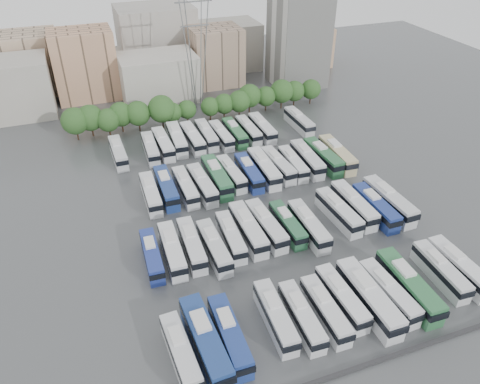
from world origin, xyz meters
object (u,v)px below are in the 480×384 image
object	(u,v)px
bus_r2_s8	(264,168)
bus_r3_s5	(193,138)
bus_r0_s2	(230,335)
bus_r1_s0	(152,256)
bus_r0_s0	(181,352)
electricity_pylon	(195,36)
bus_r0_s8	(369,298)
bus_r1_s1	(172,250)
bus_r3_s6	(207,135)
bus_r1_s4	(231,236)
bus_r1_s13	(389,201)
bus_r2_s10	(293,163)
bus_r2_s3	(185,187)
bus_r1_s5	(248,229)
bus_r1_s3	(214,247)
bus_r0_s6	(325,310)
bus_r2_s2	(166,187)
bus_r1_s7	(287,224)
bus_r2_s13	(337,154)
bus_r2_s4	(202,184)
bus_r2_s11	(307,159)
bus_r0_s1	(205,341)
bus_r2_s6	(231,173)
bus_r1_s12	(375,207)
bus_r0_s4	(275,316)
bus_r1_s10	(339,212)
bus_r2_s9	(278,165)
bus_r0_s5	(301,316)
bus_r0_s10	(408,285)
apartment_tower	(298,38)
bus_r3_s4	(177,139)
bus_r3_s10	(262,128)
bus_r2_s5	(217,177)
bus_r0_s7	(342,298)
bus_r3_s8	(235,132)
bus_r3_s13	(299,121)
bus_r1_s11	(354,205)
bus_r0_s12	(441,271)
bus_r3_s0	(118,152)
bus_r3_s3	(163,144)
bus_r1_s2	(192,245)
bus_r2_s12	(323,156)
bus_r0_s13	(459,267)
bus_r2_s1	(151,193)
bus_r2_s7	(249,172)

from	to	relation	value
bus_r2_s8	bus_r3_s5	distance (m)	20.35
bus_r0_s2	bus_r1_s0	distance (m)	19.63
bus_r0_s0	bus_r1_s0	world-z (taller)	bus_r0_s0
electricity_pylon	bus_r0_s8	xyz separation A→B (m)	(3.00, -74.90, -16.59)
bus_r1_s1	bus_r3_s6	xyz separation A→B (m)	(16.51, 36.48, 0.01)
bus_r1_s4	bus_r1_s0	bearing A→B (deg)	-176.47
bus_r1_s13	bus_r2_s10	xyz separation A→B (m)	(-10.18, 18.43, -0.29)
bus_r1_s4	bus_r2_s3	world-z (taller)	bus_r2_s3
bus_r1_s5	bus_r1_s3	bearing A→B (deg)	-160.73
bus_r0_s6	bus_r2_s2	distance (m)	39.26
bus_r1_s7	bus_r2_s13	world-z (taller)	bus_r2_s13
bus_r2_s4	bus_r2_s11	world-z (taller)	bus_r2_s11
bus_r0_s1	bus_r2_s6	bearing A→B (deg)	64.03
bus_r1_s12	bus_r0_s4	bearing A→B (deg)	-147.57
bus_r1_s10	bus_r3_s6	size ratio (longest dim) A/B	1.02
bus_r2_s9	bus_r0_s8	bearing A→B (deg)	-97.75
bus_r0_s5	bus_r0_s10	xyz separation A→B (m)	(16.57, -0.40, 0.32)
apartment_tower	bus_r2_s10	world-z (taller)	apartment_tower
bus_r3_s4	bus_r2_s8	bearing A→B (deg)	-51.11
bus_r3_s10	bus_r2_s5	bearing A→B (deg)	-134.10
electricity_pylon	bus_r0_s0	bearing A→B (deg)	-107.41
bus_r0_s7	bus_r3_s8	world-z (taller)	bus_r3_s8
bus_r1_s0	bus_r3_s13	world-z (taller)	bus_r3_s13
bus_r1_s5	bus_r1_s11	world-z (taller)	bus_r1_s5
bus_r0_s12	bus_r3_s0	size ratio (longest dim) A/B	0.98
bus_r1_s7	bus_r3_s3	size ratio (longest dim) A/B	0.91
bus_r0_s1	bus_r1_s2	bearing A→B (deg)	77.71
bus_r0_s1	bus_r3_s4	world-z (taller)	bus_r0_s1
bus_r1_s4	bus_r2_s2	size ratio (longest dim) A/B	0.91
electricity_pylon	bus_r3_s4	size ratio (longest dim) A/B	2.67
bus_r0_s4	bus_r2_s12	size ratio (longest dim) A/B	0.90
bus_r1_s1	bus_r3_s0	world-z (taller)	bus_r1_s1
bus_r0_s8	bus_r3_s0	size ratio (longest dim) A/B	1.16
electricity_pylon	bus_r0_s13	bearing A→B (deg)	-75.43
bus_r2_s1	bus_r2_s7	xyz separation A→B (m)	(19.73, 0.81, 0.02)
bus_r0_s1	bus_r0_s10	xyz separation A→B (m)	(29.74, -0.59, -0.05)
bus_r2_s1	bus_r2_s7	bearing A→B (deg)	3.75
bus_r3_s5	bus_r2_s5	bearing A→B (deg)	-91.47
bus_r2_s1	bus_r2_s13	bearing A→B (deg)	2.84
bus_r0_s2	bus_r0_s13	world-z (taller)	bus_r0_s13
electricity_pylon	bus_r1_s2	xyz separation A→B (m)	(-16.80, -55.32, -16.88)
bus_r1_s12	bus_r3_s8	world-z (taller)	bus_r1_s12
bus_r0_s2	bus_r0_s5	bearing A→B (deg)	-0.08
bus_r0_s2	bus_r1_s10	bearing A→B (deg)	36.28
bus_r1_s0	bus_r2_s10	distance (m)	37.31
bus_r0_s0	bus_r1_s2	bearing A→B (deg)	68.47
bus_r1_s2	bus_r2_s2	bearing A→B (deg)	92.41
bus_r0_s10	bus_r2_s3	world-z (taller)	bus_r0_s10
bus_r2_s11	bus_r3_s5	world-z (taller)	bus_r2_s11
bus_r3_s0	bus_r3_s5	bearing A→B (deg)	2.08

